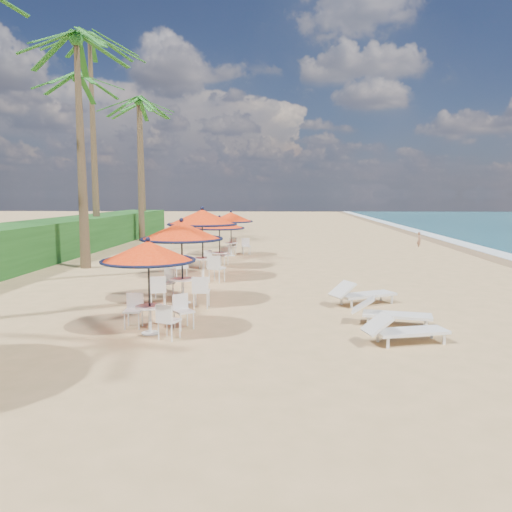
{
  "coord_description": "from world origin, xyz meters",
  "views": [
    {
      "loc": [
        -1.97,
        -10.73,
        3.1
      ],
      "look_at": [
        -2.8,
        4.57,
        1.2
      ],
      "focal_mm": 35.0,
      "sensor_mm": 36.0,
      "label": 1
    }
  ],
  "objects": [
    {
      "name": "ground",
      "position": [
        0.0,
        0.0,
        0.0
      ],
      "size": [
        160.0,
        160.0,
        0.0
      ],
      "primitive_type": "plane",
      "color": "tan",
      "rests_on": "ground"
    },
    {
      "name": "lounger_far",
      "position": [
        0.24,
        3.21,
        0.33
      ],
      "size": [
        2.01,
        1.43,
        0.7
      ],
      "rotation": [
        0.0,
        0.0,
        0.48
      ],
      "color": "silver",
      "rests_on": "ground"
    },
    {
      "name": "palm_7",
      "position": [
        -12.78,
        27.48,
        9.14
      ],
      "size": [
        5.0,
        5.0,
        9.99
      ],
      "color": "brown",
      "rests_on": "ground"
    },
    {
      "name": "palm_4",
      "position": [
        -12.33,
        14.63,
        8.4
      ],
      "size": [
        5.0,
        5.0,
        9.2
      ],
      "color": "brown",
      "rests_on": "ground"
    },
    {
      "name": "station_2",
      "position": [
        -4.91,
        7.25,
        2.03
      ],
      "size": [
        2.55,
        2.55,
        2.66
      ],
      "color": "black",
      "rests_on": "ground"
    },
    {
      "name": "palm_3",
      "position": [
        -10.3,
        9.75,
        8.74
      ],
      "size": [
        5.0,
        5.0,
        9.56
      ],
      "color": "brown",
      "rests_on": "ground"
    },
    {
      "name": "person",
      "position": [
        6.06,
        19.0,
        0.48
      ],
      "size": [
        0.23,
        0.35,
        0.95
      ],
      "primitive_type": "imported",
      "rotation": [
        0.0,
        0.0,
        1.59
      ],
      "color": "#95674C",
      "rests_on": "ground"
    },
    {
      "name": "scrub_hedge",
      "position": [
        -13.5,
        11.0,
        0.9
      ],
      "size": [
        3.0,
        40.0,
        1.8
      ],
      "primitive_type": "cube",
      "color": "#194716",
      "rests_on": "ground"
    },
    {
      "name": "station_3",
      "position": [
        -4.67,
        10.14,
        1.7
      ],
      "size": [
        2.13,
        2.14,
        2.22
      ],
      "color": "black",
      "rests_on": "ground"
    },
    {
      "name": "station_0",
      "position": [
        -4.88,
        0.02,
        1.59
      ],
      "size": [
        2.09,
        2.09,
        2.18
      ],
      "color": "black",
      "rests_on": "ground"
    },
    {
      "name": "lounger_mid",
      "position": [
        0.56,
        1.01,
        0.31
      ],
      "size": [
        1.93,
        0.96,
        0.66
      ],
      "rotation": [
        0.0,
        0.0,
        -0.21
      ],
      "color": "silver",
      "rests_on": "ground"
    },
    {
      "name": "lounger_near",
      "position": [
        0.54,
        -0.48,
        0.3
      ],
      "size": [
        1.88,
        1.02,
        0.64
      ],
      "rotation": [
        0.0,
        0.0,
        0.27
      ],
      "color": "silver",
      "rests_on": "ground"
    },
    {
      "name": "palm_5",
      "position": [
        -13.01,
        18.28,
        11.19
      ],
      "size": [
        5.0,
        5.0,
        12.2
      ],
      "color": "brown",
      "rests_on": "ground"
    },
    {
      "name": "palm_6",
      "position": [
        -11.42,
        22.15,
        8.57
      ],
      "size": [
        5.0,
        5.0,
        9.38
      ],
      "color": "brown",
      "rests_on": "ground"
    },
    {
      "name": "station_1",
      "position": [
        -4.85,
        3.13,
        1.79
      ],
      "size": [
        2.34,
        2.34,
        2.44
      ],
      "color": "black",
      "rests_on": "ground"
    },
    {
      "name": "station_4",
      "position": [
        -4.55,
        14.39,
        1.68
      ],
      "size": [
        2.21,
        2.22,
        2.3
      ],
      "color": "black",
      "rests_on": "ground"
    }
  ]
}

